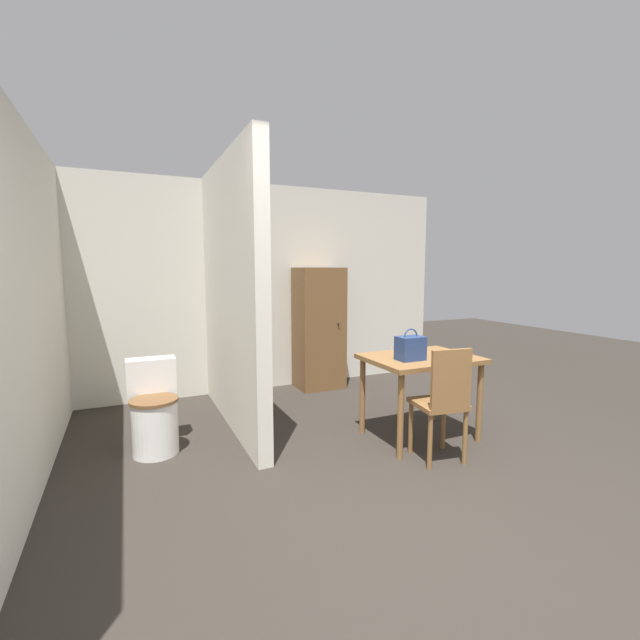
{
  "coord_description": "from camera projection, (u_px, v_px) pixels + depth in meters",
  "views": [
    {
      "loc": [
        -1.45,
        -1.66,
        1.5
      ],
      "look_at": [
        0.05,
        1.65,
        1.06
      ],
      "focal_mm": 24.0,
      "sensor_mm": 36.0,
      "label": 1
    }
  ],
  "objects": [
    {
      "name": "ground_plane",
      "position": [
        438.0,
        550.0,
        2.28
      ],
      "size": [
        16.0,
        16.0,
        0.0
      ],
      "primitive_type": "plane",
      "color": "#2D2823"
    },
    {
      "name": "wall_back",
      "position": [
        255.0,
        288.0,
        5.26
      ],
      "size": [
        5.05,
        0.12,
        2.5
      ],
      "color": "beige",
      "rests_on": "ground_plane"
    },
    {
      "name": "wall_left",
      "position": [
        21.0,
        306.0,
        2.81
      ],
      "size": [
        0.12,
        4.4,
        2.5
      ],
      "color": "beige",
      "rests_on": "ground_plane"
    },
    {
      "name": "partition_wall",
      "position": [
        231.0,
        295.0,
        4.02
      ],
      "size": [
        0.12,
        2.11,
        2.5
      ],
      "color": "beige",
      "rests_on": "ground_plane"
    },
    {
      "name": "dining_table",
      "position": [
        420.0,
        367.0,
        3.74
      ],
      "size": [
        0.94,
        0.71,
        0.73
      ],
      "color": "brown",
      "rests_on": "ground_plane"
    },
    {
      "name": "wooden_chair",
      "position": [
        443.0,
        400.0,
        3.27
      ],
      "size": [
        0.41,
        0.41,
        0.91
      ],
      "rotation": [
        0.0,
        0.0,
        -0.15
      ],
      "color": "brown",
      "rests_on": "ground_plane"
    },
    {
      "name": "toilet",
      "position": [
        154.0,
        412.0,
        3.5
      ],
      "size": [
        0.39,
        0.53,
        0.74
      ],
      "color": "white",
      "rests_on": "ground_plane"
    },
    {
      "name": "handbag",
      "position": [
        410.0,
        348.0,
        3.57
      ],
      "size": [
        0.23,
        0.15,
        0.27
      ],
      "color": "navy",
      "rests_on": "dining_table"
    },
    {
      "name": "wooden_cabinet",
      "position": [
        319.0,
        328.0,
        5.34
      ],
      "size": [
        0.56,
        0.47,
        1.5
      ],
      "color": "brown",
      "rests_on": "ground_plane"
    }
  ]
}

